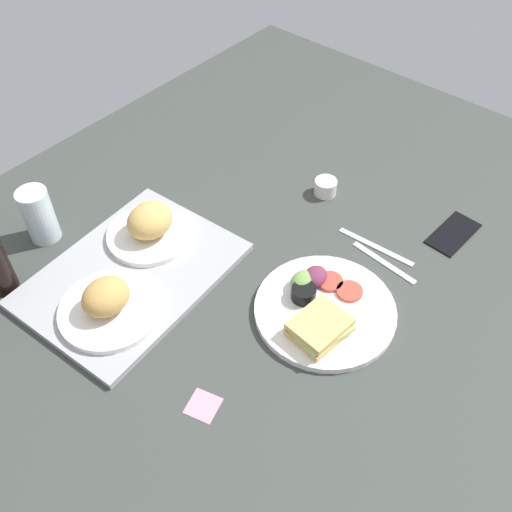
% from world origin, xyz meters
% --- Properties ---
extents(ground_plane, '(1.90, 1.50, 0.03)m').
position_xyz_m(ground_plane, '(0.00, 0.00, -0.01)').
color(ground_plane, '#383D38').
extents(serving_tray, '(0.47, 0.36, 0.02)m').
position_xyz_m(serving_tray, '(-0.18, 0.22, 0.01)').
color(serving_tray, '#9EA0A3').
rests_on(serving_tray, ground_plane).
extents(bread_plate_near, '(0.21, 0.21, 0.08)m').
position_xyz_m(bread_plate_near, '(-0.28, 0.17, 0.04)').
color(bread_plate_near, white).
rests_on(bread_plate_near, serving_tray).
extents(bread_plate_far, '(0.19, 0.19, 0.09)m').
position_xyz_m(bread_plate_far, '(-0.07, 0.27, 0.05)').
color(bread_plate_far, white).
rests_on(bread_plate_far, serving_tray).
extents(plate_with_salad, '(0.29, 0.29, 0.05)m').
position_xyz_m(plate_with_salad, '(0.01, -0.16, 0.02)').
color(plate_with_salad, white).
rests_on(plate_with_salad, ground_plane).
extents(drinking_glass, '(0.07, 0.07, 0.13)m').
position_xyz_m(drinking_glass, '(-0.22, 0.47, 0.07)').
color(drinking_glass, silver).
rests_on(drinking_glass, ground_plane).
extents(espresso_cup, '(0.06, 0.06, 0.04)m').
position_xyz_m(espresso_cup, '(0.33, 0.06, 0.02)').
color(espresso_cup, silver).
rests_on(espresso_cup, ground_plane).
extents(fork, '(0.03, 0.17, 0.01)m').
position_xyz_m(fork, '(0.22, -0.18, 0.00)').
color(fork, '#B7B7BC').
rests_on(fork, ground_plane).
extents(knife, '(0.03, 0.19, 0.01)m').
position_xyz_m(knife, '(0.25, -0.14, 0.00)').
color(knife, '#B7B7BC').
rests_on(knife, ground_plane).
extents(cell_phone, '(0.15, 0.08, 0.01)m').
position_xyz_m(cell_phone, '(0.40, -0.26, 0.00)').
color(cell_phone, black).
rests_on(cell_phone, ground_plane).
extents(sticky_note, '(0.07, 0.07, 0.00)m').
position_xyz_m(sticky_note, '(-0.30, -0.11, 0.00)').
color(sticky_note, pink).
rests_on(sticky_note, ground_plane).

